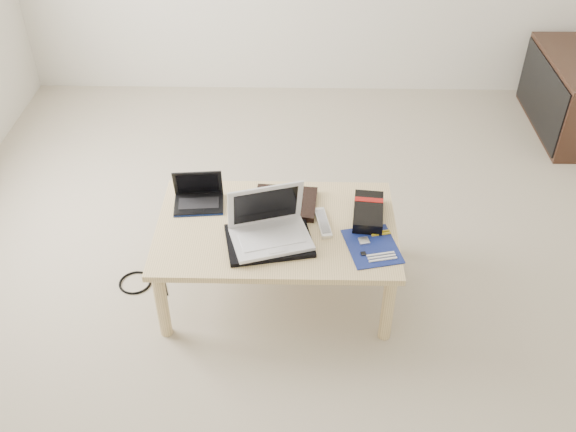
{
  "coord_description": "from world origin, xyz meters",
  "views": [
    {
      "loc": [
        -0.03,
        -2.41,
        2.26
      ],
      "look_at": [
        -0.07,
        -0.14,
        0.46
      ],
      "focal_mm": 40.0,
      "sensor_mm": 36.0,
      "label": 1
    }
  ],
  "objects_px": {
    "coffee_table": "(276,234)",
    "gpu_box": "(368,212)",
    "netbook": "(199,197)",
    "white_laptop": "(269,227)",
    "media_cabinet": "(571,95)"
  },
  "relations": [
    {
      "from": "white_laptop",
      "to": "gpu_box",
      "type": "relative_size",
      "value": 1.39
    },
    {
      "from": "media_cabinet",
      "to": "gpu_box",
      "type": "height_order",
      "value": "media_cabinet"
    },
    {
      "from": "media_cabinet",
      "to": "white_laptop",
      "type": "height_order",
      "value": "white_laptop"
    },
    {
      "from": "gpu_box",
      "to": "coffee_table",
      "type": "bearing_deg",
      "value": -170.42
    },
    {
      "from": "media_cabinet",
      "to": "netbook",
      "type": "relative_size",
      "value": 3.65
    },
    {
      "from": "media_cabinet",
      "to": "gpu_box",
      "type": "relative_size",
      "value": 3.2
    },
    {
      "from": "coffee_table",
      "to": "netbook",
      "type": "height_order",
      "value": "netbook"
    },
    {
      "from": "media_cabinet",
      "to": "netbook",
      "type": "distance_m",
      "value": 2.69
    },
    {
      "from": "coffee_table",
      "to": "gpu_box",
      "type": "bearing_deg",
      "value": 9.58
    },
    {
      "from": "coffee_table",
      "to": "gpu_box",
      "type": "distance_m",
      "value": 0.44
    },
    {
      "from": "white_laptop",
      "to": "gpu_box",
      "type": "bearing_deg",
      "value": 20.43
    },
    {
      "from": "media_cabinet",
      "to": "gpu_box",
      "type": "xyz_separation_m",
      "value": [
        -1.47,
        -1.52,
        0.18
      ]
    },
    {
      "from": "netbook",
      "to": "white_laptop",
      "type": "height_order",
      "value": "white_laptop"
    },
    {
      "from": "coffee_table",
      "to": "netbook",
      "type": "relative_size",
      "value": 4.46
    },
    {
      "from": "coffee_table",
      "to": "white_laptop",
      "type": "relative_size",
      "value": 2.81
    }
  ]
}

